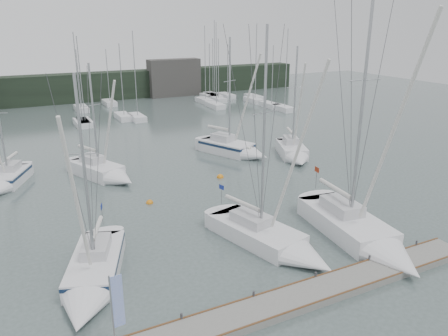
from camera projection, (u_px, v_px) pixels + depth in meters
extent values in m
plane|color=#485855|center=(248.00, 258.00, 26.98)|extent=(160.00, 160.00, 0.00)
cube|color=slate|center=(296.00, 299.00, 22.70)|extent=(24.00, 2.00, 0.40)
cube|color=black|center=(77.00, 88.00, 78.55)|extent=(90.00, 4.00, 5.00)
cube|color=#3B3936|center=(174.00, 78.00, 84.27)|extent=(10.00, 3.00, 7.00)
cube|color=silver|center=(81.00, 109.00, 70.89)|extent=(1.80, 4.50, 0.90)
cylinder|color=#93969A|center=(79.00, 79.00, 68.89)|extent=(0.12, 0.12, 8.94)
cube|color=silver|center=(212.00, 95.00, 83.58)|extent=(1.80, 4.50, 0.90)
cylinder|color=#93969A|center=(213.00, 66.00, 81.40)|extent=(0.12, 0.12, 10.08)
cube|color=silver|center=(109.00, 103.00, 75.87)|extent=(1.80, 4.50, 0.90)
cylinder|color=#93969A|center=(108.00, 75.00, 73.91)|extent=(0.12, 0.12, 8.66)
cube|color=silver|center=(226.00, 96.00, 83.08)|extent=(1.80, 4.50, 0.90)
cylinder|color=#93969A|center=(228.00, 69.00, 81.06)|extent=(0.12, 0.12, 9.09)
cube|color=silver|center=(137.00, 118.00, 64.40)|extent=(1.80, 4.50, 0.90)
cylinder|color=#93969A|center=(135.00, 74.00, 61.93)|extent=(0.12, 0.12, 11.84)
cube|color=silver|center=(217.00, 100.00, 79.21)|extent=(1.80, 4.50, 0.90)
cylinder|color=#93969A|center=(218.00, 69.00, 77.01)|extent=(0.12, 0.12, 10.21)
cube|color=silver|center=(123.00, 117.00, 64.92)|extent=(1.80, 4.50, 0.90)
cylinder|color=#93969A|center=(121.00, 80.00, 62.73)|extent=(0.12, 0.12, 10.13)
cube|color=silver|center=(214.00, 97.00, 82.32)|extent=(1.80, 4.50, 0.90)
cylinder|color=#93969A|center=(214.00, 58.00, 79.63)|extent=(0.12, 0.12, 13.28)
cube|color=silver|center=(215.00, 106.00, 73.57)|extent=(1.80, 4.50, 0.90)
cylinder|color=#93969A|center=(216.00, 64.00, 70.94)|extent=(0.12, 0.12, 12.90)
cube|color=silver|center=(204.00, 101.00, 77.96)|extent=(1.80, 4.50, 0.90)
cylinder|color=#93969A|center=(205.00, 63.00, 75.41)|extent=(0.12, 0.12, 12.38)
cube|color=silver|center=(254.00, 97.00, 81.40)|extent=(1.80, 4.50, 0.90)
cylinder|color=#93969A|center=(256.00, 60.00, 78.80)|extent=(0.12, 0.12, 12.72)
cube|color=silver|center=(270.00, 105.00, 73.87)|extent=(1.80, 4.50, 0.90)
cylinder|color=#93969A|center=(272.00, 75.00, 71.81)|extent=(0.12, 0.12, 9.39)
cube|color=silver|center=(283.00, 108.00, 71.15)|extent=(1.80, 4.50, 0.90)
cylinder|color=#93969A|center=(286.00, 68.00, 68.66)|extent=(0.12, 0.12, 12.00)
cube|color=silver|center=(209.00, 97.00, 82.17)|extent=(1.80, 4.50, 0.90)
cylinder|color=#93969A|center=(210.00, 70.00, 80.12)|extent=(0.12, 0.12, 9.25)
cube|color=silver|center=(82.00, 123.00, 60.84)|extent=(1.80, 4.50, 0.90)
cylinder|color=#93969A|center=(78.00, 78.00, 58.39)|extent=(0.12, 0.12, 11.76)
cube|color=silver|center=(254.00, 100.00, 78.44)|extent=(1.80, 4.50, 0.90)
cylinder|color=#93969A|center=(256.00, 63.00, 75.88)|extent=(0.12, 0.12, 12.44)
cube|color=silver|center=(85.00, 123.00, 61.03)|extent=(1.80, 4.50, 0.90)
cylinder|color=#93969A|center=(81.00, 80.00, 58.66)|extent=(0.12, 0.12, 11.25)
cube|color=silver|center=(97.00, 266.00, 25.34)|extent=(4.63, 6.69, 1.37)
cone|color=silver|center=(82.00, 314.00, 21.20)|extent=(3.40, 3.40, 2.65)
cube|color=#B6B6BA|center=(96.00, 247.00, 25.44)|extent=(2.22, 2.81, 0.64)
cylinder|color=#93969A|center=(85.00, 173.00, 23.03)|extent=(0.16, 0.16, 10.42)
cylinder|color=silver|center=(97.00, 228.00, 25.91)|extent=(1.29, 2.91, 0.26)
cube|color=#10203B|center=(96.00, 259.00, 25.19)|extent=(4.66, 6.72, 0.23)
cube|color=navy|center=(101.00, 207.00, 27.66)|extent=(0.19, 0.47, 0.33)
cube|color=silver|center=(256.00, 234.00, 29.15)|extent=(4.46, 7.15, 1.37)
cone|color=silver|center=(313.00, 262.00, 25.77)|extent=(3.53, 3.47, 2.92)
cube|color=#B6B6BA|center=(251.00, 218.00, 29.15)|extent=(2.21, 2.97, 0.64)
cylinder|color=#93969A|center=(264.00, 133.00, 26.57)|extent=(0.16, 0.16, 12.66)
cylinder|color=silver|center=(242.00, 203.00, 29.51)|extent=(1.04, 3.21, 0.26)
cube|color=navy|center=(222.00, 187.00, 30.90)|extent=(0.14, 0.48, 0.33)
cube|color=silver|center=(345.00, 225.00, 30.28)|extent=(4.13, 7.92, 1.62)
cone|color=silver|center=(400.00, 263.00, 25.46)|extent=(3.61, 3.61, 3.25)
cube|color=#B6B6BA|center=(342.00, 206.00, 30.38)|extent=(2.14, 3.23, 0.76)
cylinder|color=#93969A|center=(362.00, 105.00, 27.08)|extent=(0.19, 0.19, 15.32)
cylinder|color=silver|center=(335.00, 188.00, 30.93)|extent=(0.74, 3.72, 0.30)
cube|color=maroon|center=(317.00, 170.00, 32.96)|extent=(0.09, 0.58, 0.39)
cube|color=silver|center=(11.00, 178.00, 39.37)|extent=(3.97, 5.09, 1.39)
cube|color=#B6B6BA|center=(11.00, 166.00, 39.49)|extent=(1.90, 2.18, 0.65)
cylinder|color=#93969A|center=(0.00, 123.00, 37.41)|extent=(0.17, 0.17, 8.94)
cylinder|color=silver|center=(12.00, 156.00, 39.64)|extent=(1.14, 2.13, 0.26)
cube|color=#10203B|center=(10.00, 174.00, 39.23)|extent=(4.00, 5.11, 0.23)
cube|color=silver|center=(96.00, 171.00, 41.24)|extent=(4.57, 6.12, 1.52)
cone|color=silver|center=(123.00, 180.00, 38.85)|extent=(3.29, 3.21, 2.54)
cube|color=#B6B6BA|center=(92.00, 159.00, 41.18)|extent=(2.18, 2.60, 0.71)
cylinder|color=#93969A|center=(94.00, 115.00, 39.27)|extent=(0.18, 0.18, 9.24)
cylinder|color=silver|center=(87.00, 148.00, 41.25)|extent=(1.36, 2.61, 0.28)
cube|color=silver|center=(226.00, 148.00, 48.37)|extent=(4.96, 6.49, 1.63)
cone|color=silver|center=(257.00, 155.00, 45.88)|extent=(3.60, 3.44, 2.82)
cube|color=#B6B6BA|center=(223.00, 137.00, 48.31)|extent=(2.37, 2.77, 0.76)
cylinder|color=#93969A|center=(230.00, 92.00, 46.09)|extent=(0.20, 0.20, 11.06)
cylinder|color=silver|center=(218.00, 128.00, 48.37)|extent=(1.44, 2.73, 0.30)
cube|color=#10203B|center=(226.00, 144.00, 48.20)|extent=(4.99, 6.52, 0.27)
cube|color=silver|center=(291.00, 151.00, 47.52)|extent=(4.33, 5.78, 1.52)
cone|color=silver|center=(299.00, 161.00, 44.01)|extent=(3.20, 3.03, 2.54)
cube|color=#B6B6BA|center=(291.00, 140.00, 47.64)|extent=(2.09, 2.46, 0.71)
cylinder|color=#93969A|center=(295.00, 97.00, 45.28)|extent=(0.18, 0.18, 10.32)
cylinder|color=silver|center=(290.00, 131.00, 47.86)|extent=(1.24, 2.46, 0.28)
sphere|color=orange|center=(150.00, 203.00, 35.11)|extent=(0.58, 0.58, 0.58)
sphere|color=orange|center=(220.00, 177.00, 40.84)|extent=(0.65, 0.65, 0.65)
cylinder|color=#93969A|center=(112.00, 314.00, 18.26)|extent=(0.07, 0.07, 3.72)
cube|color=blue|center=(118.00, 301.00, 18.24)|extent=(0.50, 0.08, 2.48)
ellipsoid|color=white|center=(248.00, 148.00, 28.66)|extent=(0.30, 0.43, 0.18)
cube|color=gray|center=(246.00, 148.00, 28.49)|extent=(0.41, 0.23, 0.10)
cube|color=gray|center=(251.00, 147.00, 28.81)|extent=(0.41, 0.23, 0.10)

